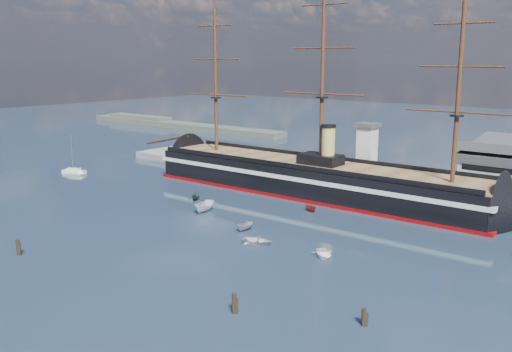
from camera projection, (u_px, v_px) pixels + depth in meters
The scene contains 15 objects.
ground at pixel (278, 215), 121.74m from camera, with size 600.00×600.00×0.00m, color #1C2E3C.
quay at pixel (396, 191), 142.97m from camera, with size 180.00×18.00×2.00m, color slate.
quay_tower at pixel (367, 152), 143.02m from camera, with size 5.00×5.00×15.00m.
shoreline at pixel (167, 123), 279.52m from camera, with size 120.00×10.00×4.00m.
warship at pixel (307, 178), 139.89m from camera, with size 112.93×16.84×53.94m.
sailboat at pixel (74, 171), 165.13m from camera, with size 7.27×4.66×11.24m.
motorboat_a at pixel (205, 212), 123.76m from camera, with size 7.32×2.68×2.93m, color white.
motorboat_b at pixel (258, 244), 102.67m from camera, with size 3.55×1.42×1.66m, color silver.
motorboat_c at pixel (245, 231), 110.53m from camera, with size 5.02×1.84×2.01m, color gray.
motorboat_d at pixel (196, 200), 134.19m from camera, with size 6.22×2.70×2.28m, color #133522.
motorboat_e at pixel (324, 257), 95.92m from camera, with size 3.27×1.31×1.52m, color white.
motorboat_g at pixel (311, 212), 124.27m from camera, with size 4.07×1.49×1.63m, color #A42718.
piling_near_left at pixel (19, 255), 96.86m from camera, with size 0.64×0.64×3.49m, color black.
piling_near_right at pixel (234, 313), 74.82m from camera, with size 0.64×0.64×3.45m, color black.
piling_far_right at pixel (363, 326), 71.33m from camera, with size 0.64×0.64×3.04m, color black.
Camera 1 is at (70.27, -54.31, 32.87)m, focal length 40.00 mm.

